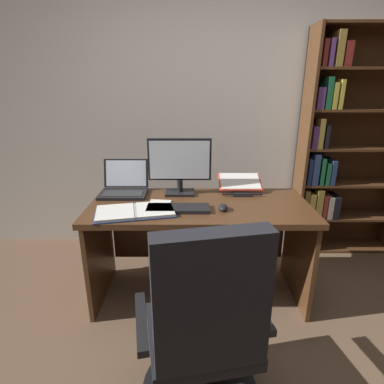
% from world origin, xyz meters
% --- Properties ---
extents(wall_back, '(5.38, 0.12, 2.59)m').
position_xyz_m(wall_back, '(0.00, 1.96, 1.30)').
color(wall_back, beige).
rests_on(wall_back, ground).
extents(desk, '(1.55, 0.69, 0.76)m').
position_xyz_m(desk, '(-0.25, 1.06, 0.54)').
color(desk, '#4C2D19').
rests_on(desk, ground).
extents(bookshelf, '(0.97, 0.29, 2.02)m').
position_xyz_m(bookshelf, '(1.06, 1.75, 0.98)').
color(bookshelf, '#4C2D19').
rests_on(bookshelf, ground).
extents(office_chair, '(0.67, 0.60, 1.04)m').
position_xyz_m(office_chair, '(-0.24, 0.08, 0.44)').
color(office_chair, black).
rests_on(office_chair, ground).
extents(monitor, '(0.47, 0.16, 0.43)m').
position_xyz_m(monitor, '(-0.39, 1.21, 0.97)').
color(monitor, black).
rests_on(monitor, desk).
extents(laptop, '(0.35, 0.30, 0.24)m').
position_xyz_m(laptop, '(-0.82, 1.22, 0.81)').
color(laptop, black).
rests_on(laptop, desk).
extents(keyboard, '(0.42, 0.15, 0.02)m').
position_xyz_m(keyboard, '(-0.39, 0.87, 0.77)').
color(keyboard, black).
rests_on(keyboard, desk).
extents(computer_mouse, '(0.06, 0.10, 0.04)m').
position_xyz_m(computer_mouse, '(-0.09, 0.87, 0.78)').
color(computer_mouse, black).
rests_on(computer_mouse, desk).
extents(reading_stand_with_book, '(0.34, 0.27, 0.12)m').
position_xyz_m(reading_stand_with_book, '(0.08, 1.27, 0.82)').
color(reading_stand_with_book, black).
rests_on(reading_stand_with_book, desk).
extents(open_binder, '(0.56, 0.37, 0.02)m').
position_xyz_m(open_binder, '(-0.67, 0.82, 0.77)').
color(open_binder, navy).
rests_on(open_binder, desk).
extents(notepad, '(0.17, 0.23, 0.01)m').
position_xyz_m(notepad, '(-0.53, 0.94, 0.76)').
color(notepad, silver).
rests_on(notepad, desk).
extents(pen, '(0.14, 0.02, 0.01)m').
position_xyz_m(pen, '(-0.51, 0.94, 0.77)').
color(pen, black).
rests_on(pen, notepad).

